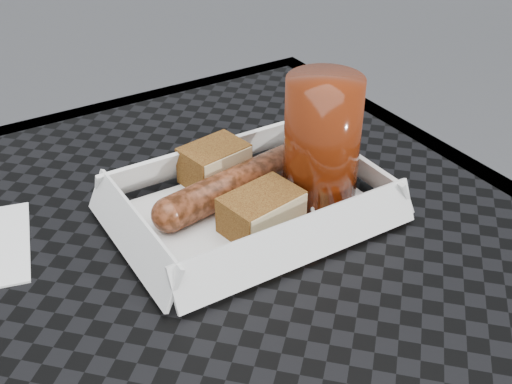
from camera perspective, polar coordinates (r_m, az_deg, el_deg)
food_tray at (r=0.61m, az=-0.50°, el=-1.76°), size 0.22×0.15×0.00m
bratwurst at (r=0.61m, az=-2.24°, el=0.55°), size 0.17×0.06×0.03m
bread_near at (r=0.64m, az=-3.72°, el=2.53°), size 0.07×0.05×0.04m
bread_far at (r=0.57m, az=0.48°, el=-1.75°), size 0.08×0.06×0.04m
veg_garnish at (r=0.60m, az=6.29°, el=-2.11°), size 0.03×0.03×0.00m
drink_glass at (r=0.59m, az=5.87°, el=4.25°), size 0.07×0.07×0.13m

